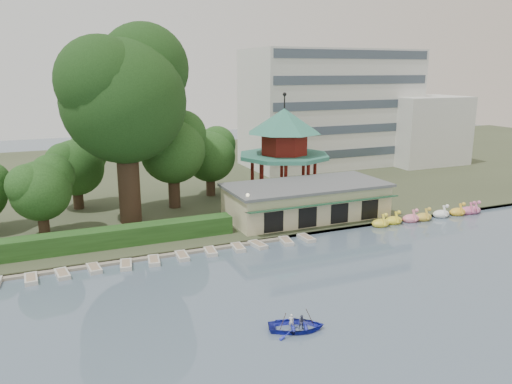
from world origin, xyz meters
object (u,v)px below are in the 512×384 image
dock (118,260)px  rowboat_with_passengers (297,323)px  pavilion (284,144)px  big_tree (125,91)px  boathouse (306,200)px

dock → rowboat_with_passengers: 19.61m
pavilion → big_tree: big_tree is taller
rowboat_with_passengers → big_tree: bearing=102.1°
big_tree → pavilion: bearing=10.3°
pavilion → rowboat_with_passengers: 36.00m
pavilion → rowboat_with_passengers: bearing=-114.7°
boathouse → dock: bearing=-167.8°
dock → rowboat_with_passengers: rowboat_with_passengers is taller
dock → pavilion: bearing=31.7°
dock → boathouse: size_ratio=1.83×
boathouse → rowboat_with_passengers: bearing=-120.0°
big_tree → dock: bearing=-106.1°
pavilion → big_tree: 22.39m
pavilion → big_tree: (-20.82, -3.79, 7.33)m
dock → big_tree: (3.18, 11.01, 14.69)m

